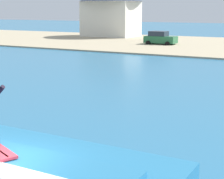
% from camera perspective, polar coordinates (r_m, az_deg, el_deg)
% --- Properties ---
extents(car_near_shore, '(4.15, 2.21, 1.86)m').
position_cam_1_polar(car_near_shore, '(52.41, 7.00, 7.41)').
color(car_near_shore, '#23663D').
rests_on(car_near_shore, ground_plane).
extents(house_with_chimney, '(10.68, 10.68, 8.60)m').
position_cam_1_polar(house_with_chimney, '(67.11, -0.16, 11.84)').
color(house_with_chimney, silver).
rests_on(house_with_chimney, ground_plane).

